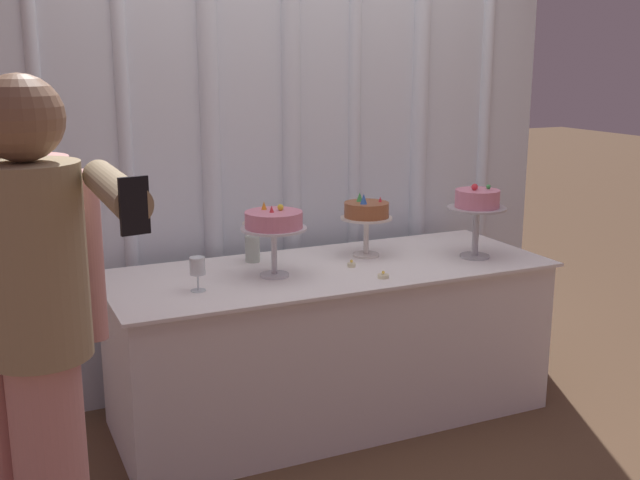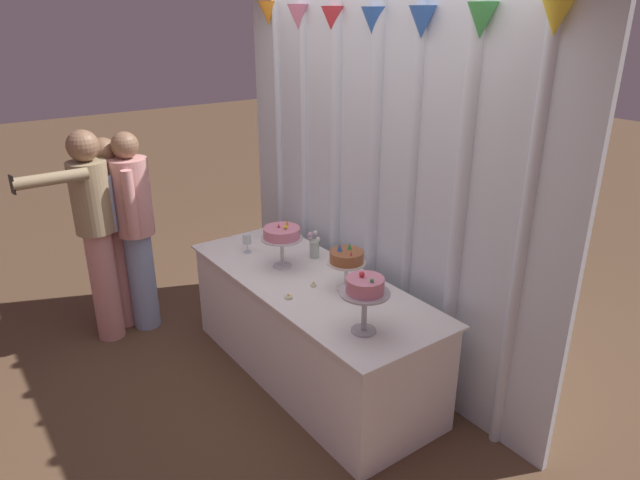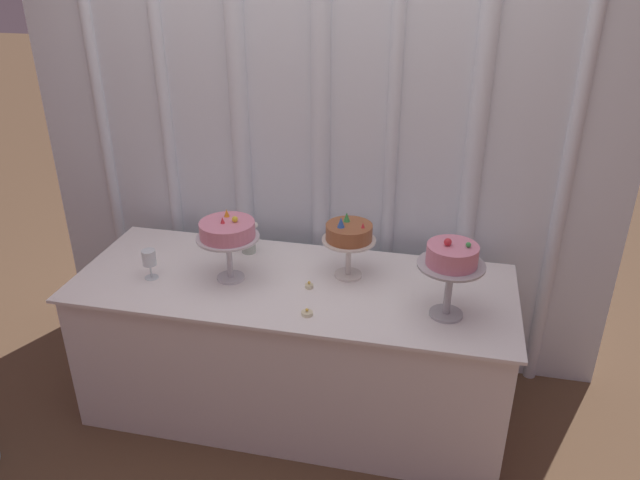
{
  "view_description": "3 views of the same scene",
  "coord_description": "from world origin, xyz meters",
  "px_view_note": "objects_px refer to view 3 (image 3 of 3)",
  "views": [
    {
      "loc": [
        -1.47,
        -3.01,
        1.69
      ],
      "look_at": [
        -0.01,
        0.19,
        0.85
      ],
      "focal_mm": 43.11,
      "sensor_mm": 36.0,
      "label": 1
    },
    {
      "loc": [
        2.82,
        -1.86,
        2.43
      ],
      "look_at": [
        -0.04,
        0.21,
        1.0
      ],
      "focal_mm": 31.94,
      "sensor_mm": 36.0,
      "label": 2
    },
    {
      "loc": [
        0.67,
        -2.31,
        2.19
      ],
      "look_at": [
        0.11,
        0.19,
        0.93
      ],
      "focal_mm": 34.45,
      "sensor_mm": 36.0,
      "label": 3
    }
  ],
  "objects_px": {
    "flower_vase": "(248,238)",
    "cake_display_rightmost": "(452,261)",
    "cake_table": "(294,346)",
    "cake_display_leftmost": "(228,233)",
    "tealight_near_left": "(307,313)",
    "wine_glass": "(149,259)",
    "cake_display_center": "(349,236)",
    "tealight_far_left": "(309,286)"
  },
  "relations": [
    {
      "from": "wine_glass",
      "to": "tealight_near_left",
      "type": "relative_size",
      "value": 2.88
    },
    {
      "from": "flower_vase",
      "to": "cake_display_rightmost",
      "type": "bearing_deg",
      "value": -20.28
    },
    {
      "from": "wine_glass",
      "to": "tealight_far_left",
      "type": "distance_m",
      "value": 0.76
    },
    {
      "from": "cake_display_leftmost",
      "to": "tealight_near_left",
      "type": "height_order",
      "value": "cake_display_leftmost"
    },
    {
      "from": "cake_display_rightmost",
      "to": "tealight_near_left",
      "type": "height_order",
      "value": "cake_display_rightmost"
    },
    {
      "from": "cake_table",
      "to": "tealight_far_left",
      "type": "bearing_deg",
      "value": -21.97
    },
    {
      "from": "cake_display_center",
      "to": "tealight_far_left",
      "type": "distance_m",
      "value": 0.3
    },
    {
      "from": "cake_table",
      "to": "wine_glass",
      "type": "distance_m",
      "value": 0.82
    },
    {
      "from": "wine_glass",
      "to": "tealight_near_left",
      "type": "distance_m",
      "value": 0.82
    },
    {
      "from": "flower_vase",
      "to": "cake_display_leftmost",
      "type": "bearing_deg",
      "value": -89.48
    },
    {
      "from": "tealight_far_left",
      "to": "tealight_near_left",
      "type": "height_order",
      "value": "tealight_far_left"
    },
    {
      "from": "cake_display_rightmost",
      "to": "tealight_far_left",
      "type": "distance_m",
      "value": 0.68
    },
    {
      "from": "cake_display_rightmost",
      "to": "flower_vase",
      "type": "relative_size",
      "value": 1.74
    },
    {
      "from": "tealight_far_left",
      "to": "cake_display_leftmost",
      "type": "bearing_deg",
      "value": 179.52
    },
    {
      "from": "cake_table",
      "to": "wine_glass",
      "type": "relative_size",
      "value": 14.19
    },
    {
      "from": "cake_display_leftmost",
      "to": "cake_display_center",
      "type": "bearing_deg",
      "value": 15.31
    },
    {
      "from": "cake_table",
      "to": "cake_display_leftmost",
      "type": "height_order",
      "value": "cake_display_leftmost"
    },
    {
      "from": "cake_table",
      "to": "tealight_near_left",
      "type": "relative_size",
      "value": 40.86
    },
    {
      "from": "cake_display_rightmost",
      "to": "tealight_near_left",
      "type": "distance_m",
      "value": 0.65
    },
    {
      "from": "cake_table",
      "to": "tealight_far_left",
      "type": "relative_size",
      "value": 53.24
    },
    {
      "from": "cake_display_center",
      "to": "flower_vase",
      "type": "relative_size",
      "value": 1.51
    },
    {
      "from": "cake_display_rightmost",
      "to": "flower_vase",
      "type": "height_order",
      "value": "cake_display_rightmost"
    },
    {
      "from": "tealight_far_left",
      "to": "cake_table",
      "type": "bearing_deg",
      "value": 158.03
    },
    {
      "from": "cake_display_leftmost",
      "to": "flower_vase",
      "type": "xyz_separation_m",
      "value": [
        -0.0,
        0.28,
        -0.16
      ]
    },
    {
      "from": "cake_display_leftmost",
      "to": "cake_display_center",
      "type": "distance_m",
      "value": 0.56
    },
    {
      "from": "cake_display_center",
      "to": "cake_display_rightmost",
      "type": "height_order",
      "value": "cake_display_rightmost"
    },
    {
      "from": "cake_table",
      "to": "cake_display_rightmost",
      "type": "bearing_deg",
      "value": -10.28
    },
    {
      "from": "cake_display_center",
      "to": "tealight_near_left",
      "type": "height_order",
      "value": "cake_display_center"
    },
    {
      "from": "cake_display_rightmost",
      "to": "wine_glass",
      "type": "relative_size",
      "value": 2.51
    },
    {
      "from": "cake_display_leftmost",
      "to": "wine_glass",
      "type": "bearing_deg",
      "value": -168.5
    },
    {
      "from": "cake_display_center",
      "to": "tealight_near_left",
      "type": "relative_size",
      "value": 6.26
    },
    {
      "from": "cake_table",
      "to": "cake_display_center",
      "type": "distance_m",
      "value": 0.64
    },
    {
      "from": "cake_display_leftmost",
      "to": "flower_vase",
      "type": "height_order",
      "value": "cake_display_leftmost"
    },
    {
      "from": "wine_glass",
      "to": "tealight_far_left",
      "type": "bearing_deg",
      "value": 5.47
    },
    {
      "from": "cake_display_rightmost",
      "to": "cake_display_leftmost",
      "type": "bearing_deg",
      "value": 174.51
    },
    {
      "from": "cake_display_leftmost",
      "to": "cake_display_rightmost",
      "type": "distance_m",
      "value": 1.01
    },
    {
      "from": "cake_display_leftmost",
      "to": "flower_vase",
      "type": "relative_size",
      "value": 1.58
    },
    {
      "from": "cake_display_rightmost",
      "to": "flower_vase",
      "type": "distance_m",
      "value": 1.09
    },
    {
      "from": "cake_display_rightmost",
      "to": "tealight_near_left",
      "type": "relative_size",
      "value": 7.23
    },
    {
      "from": "cake_table",
      "to": "wine_glass",
      "type": "xyz_separation_m",
      "value": [
        -0.66,
        -0.11,
        0.47
      ]
    },
    {
      "from": "cake_display_center",
      "to": "wine_glass",
      "type": "xyz_separation_m",
      "value": [
        -0.91,
        -0.22,
        -0.11
      ]
    },
    {
      "from": "cake_display_rightmost",
      "to": "cake_display_center",
      "type": "bearing_deg",
      "value": 152.57
    }
  ]
}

